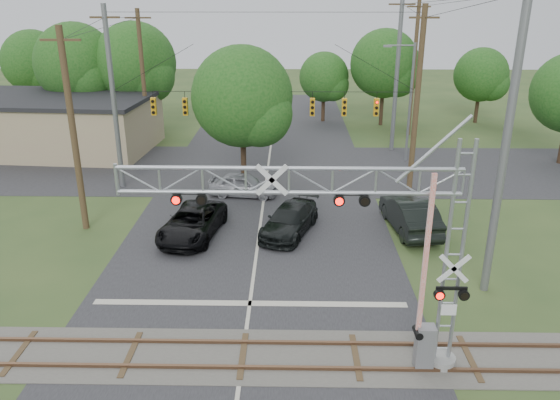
{
  "coord_description": "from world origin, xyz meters",
  "views": [
    {
      "loc": [
        1.63,
        -14.06,
        12.07
      ],
      "look_at": [
        1.21,
        7.5,
        3.86
      ],
      "focal_mm": 35.0,
      "sensor_mm": 36.0,
      "label": 1
    }
  ],
  "objects_px": {
    "crossing_gantry": "(352,235)",
    "car_dark": "(290,220)",
    "sedan_silver": "(243,185)",
    "streetlight": "(408,97)",
    "traffic_signal_span": "(278,102)",
    "commercial_building": "(36,123)",
    "pickup_black": "(192,223)"
  },
  "relations": [
    {
      "from": "car_dark",
      "to": "streetlight",
      "type": "xyz_separation_m",
      "value": [
        8.69,
        13.66,
        4.15
      ]
    },
    {
      "from": "commercial_building",
      "to": "traffic_signal_span",
      "type": "bearing_deg",
      "value": -20.29
    },
    {
      "from": "traffic_signal_span",
      "to": "sedan_silver",
      "type": "height_order",
      "value": "traffic_signal_span"
    },
    {
      "from": "car_dark",
      "to": "streetlight",
      "type": "height_order",
      "value": "streetlight"
    },
    {
      "from": "sedan_silver",
      "to": "commercial_building",
      "type": "distance_m",
      "value": 20.72
    },
    {
      "from": "crossing_gantry",
      "to": "pickup_black",
      "type": "relative_size",
      "value": 2.02
    },
    {
      "from": "commercial_building",
      "to": "crossing_gantry",
      "type": "bearing_deg",
      "value": -46.29
    },
    {
      "from": "pickup_black",
      "to": "car_dark",
      "type": "bearing_deg",
      "value": 14.87
    },
    {
      "from": "crossing_gantry",
      "to": "car_dark",
      "type": "distance_m",
      "value": 12.01
    },
    {
      "from": "traffic_signal_span",
      "to": "streetlight",
      "type": "distance_m",
      "value": 11.44
    },
    {
      "from": "pickup_black",
      "to": "streetlight",
      "type": "relative_size",
      "value": 0.63
    },
    {
      "from": "traffic_signal_span",
      "to": "streetlight",
      "type": "xyz_separation_m",
      "value": [
        9.46,
        6.38,
        -0.77
      ]
    },
    {
      "from": "crossing_gantry",
      "to": "commercial_building",
      "type": "relative_size",
      "value": 0.58
    },
    {
      "from": "crossing_gantry",
      "to": "streetlight",
      "type": "distance_m",
      "value": 25.64
    },
    {
      "from": "crossing_gantry",
      "to": "sedan_silver",
      "type": "bearing_deg",
      "value": 106.38
    },
    {
      "from": "crossing_gantry",
      "to": "sedan_silver",
      "type": "relative_size",
      "value": 2.56
    },
    {
      "from": "streetlight",
      "to": "pickup_black",
      "type": "bearing_deg",
      "value": -134.22
    },
    {
      "from": "crossing_gantry",
      "to": "sedan_silver",
      "type": "height_order",
      "value": "crossing_gantry"
    },
    {
      "from": "pickup_black",
      "to": "sedan_silver",
      "type": "distance_m",
      "value": 6.53
    },
    {
      "from": "traffic_signal_span",
      "to": "car_dark",
      "type": "relative_size",
      "value": 3.79
    },
    {
      "from": "sedan_silver",
      "to": "streetlight",
      "type": "relative_size",
      "value": 0.5
    },
    {
      "from": "car_dark",
      "to": "sedan_silver",
      "type": "distance_m",
      "value": 6.36
    },
    {
      "from": "pickup_black",
      "to": "traffic_signal_span",
      "type": "bearing_deg",
      "value": 69.92
    },
    {
      "from": "crossing_gantry",
      "to": "streetlight",
      "type": "height_order",
      "value": "streetlight"
    },
    {
      "from": "traffic_signal_span",
      "to": "streetlight",
      "type": "relative_size",
      "value": 2.21
    },
    {
      "from": "pickup_black",
      "to": "streetlight",
      "type": "bearing_deg",
      "value": 54.78
    },
    {
      "from": "crossing_gantry",
      "to": "car_dark",
      "type": "xyz_separation_m",
      "value": [
        -1.96,
        11.09,
        -4.19
      ]
    },
    {
      "from": "traffic_signal_span",
      "to": "commercial_building",
      "type": "xyz_separation_m",
      "value": [
        -19.85,
        9.06,
        -3.47
      ]
    },
    {
      "from": "car_dark",
      "to": "streetlight",
      "type": "distance_m",
      "value": 16.71
    },
    {
      "from": "traffic_signal_span",
      "to": "sedan_silver",
      "type": "xyz_separation_m",
      "value": [
        -2.18,
        -1.65,
        -4.92
      ]
    },
    {
      "from": "sedan_silver",
      "to": "traffic_signal_span",
      "type": "bearing_deg",
      "value": -45.99
    },
    {
      "from": "car_dark",
      "to": "commercial_building",
      "type": "distance_m",
      "value": 26.36
    }
  ]
}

